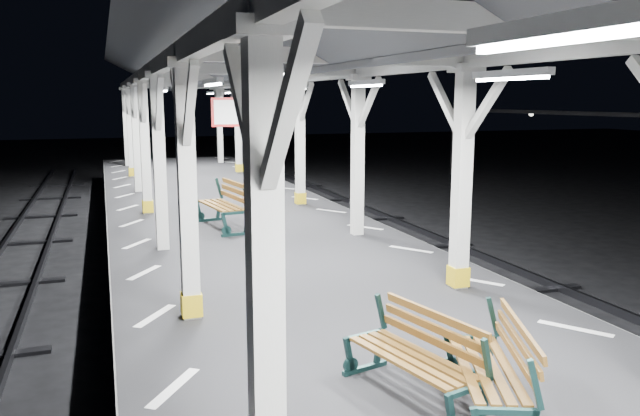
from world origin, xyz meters
TOP-DOWN VIEW (x-y plane):
  - platform at (0.00, 0.00)m, footprint 6.00×50.00m
  - hazard_stripes_left at (-2.45, 0.00)m, footprint 1.00×48.00m
  - hazard_stripes_right at (2.45, 0.00)m, footprint 1.00×48.00m
  - canopy at (0.00, -0.02)m, footprint 5.40×49.00m
  - bench_near at (0.27, -1.46)m, footprint 1.14×1.68m
  - bench_mid at (-0.25, -0.95)m, footprint 0.90×1.61m
  - bench_far at (-0.46, 7.60)m, footprint 0.97×1.96m

SIDE VIEW (x-z plane):
  - platform at x=0.00m, z-range 0.00..1.00m
  - hazard_stripes_left at x=-2.45m, z-range 1.00..1.01m
  - hazard_stripes_right at x=2.45m, z-range 1.00..1.01m
  - bench_mid at x=-0.25m, z-range 1.03..1.85m
  - bench_near at x=0.27m, z-range 1.03..1.89m
  - bench_far at x=-0.46m, z-range 1.03..2.05m
  - canopy at x=0.00m, z-range 2.23..6.88m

